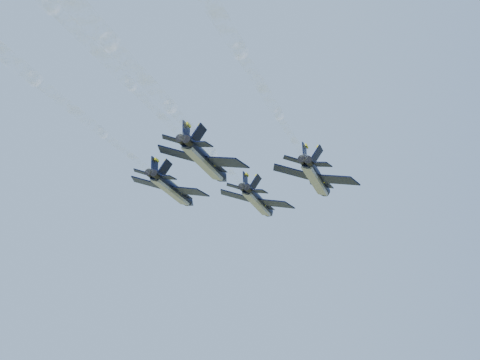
# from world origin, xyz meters

# --- Properties ---
(jet_lead) EXTENTS (11.57, 15.99, 4.43)m
(jet_lead) POSITION_xyz_m (3.99, 14.06, 107.61)
(jet_lead) COLOR black
(jet_left) EXTENTS (11.57, 15.99, 4.43)m
(jet_left) POSITION_xyz_m (-8.12, 6.06, 107.61)
(jet_left) COLOR black
(jet_right) EXTENTS (11.57, 15.99, 4.43)m
(jet_right) POSITION_xyz_m (12.33, 1.37, 107.61)
(jet_right) COLOR black
(jet_slot) EXTENTS (11.57, 15.99, 4.43)m
(jet_slot) POSITION_xyz_m (-1.89, -7.31, 107.61)
(jet_slot) COLOR black
(smoke_trail_lead) EXTENTS (19.70, 67.82, 2.98)m
(smoke_trail_lead) POSITION_xyz_m (-9.78, -38.15, 107.64)
(smoke_trail_lead) COLOR white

